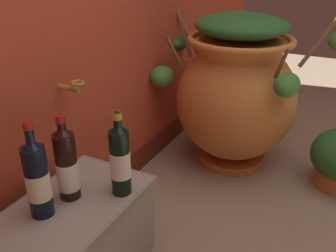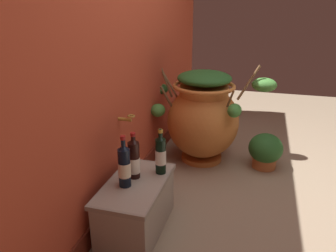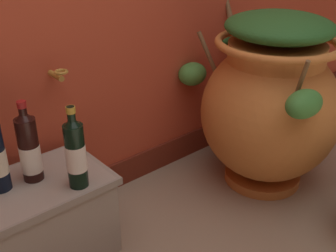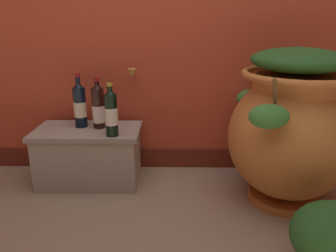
{
  "view_description": "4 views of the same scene",
  "coord_description": "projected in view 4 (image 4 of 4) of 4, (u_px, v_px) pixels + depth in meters",
  "views": [
    {
      "loc": [
        -1.33,
        0.07,
        1.18
      ],
      "look_at": [
        0.12,
        0.82,
        0.41
      ],
      "focal_mm": 39.55,
      "sensor_mm": 36.0,
      "label": 1
    },
    {
      "loc": [
        -2.34,
        0.14,
        1.48
      ],
      "look_at": [
        0.11,
        0.84,
        0.52
      ],
      "focal_mm": 35.34,
      "sensor_mm": 36.0,
      "label": 2
    },
    {
      "loc": [
        -0.98,
        -0.45,
        1.27
      ],
      "look_at": [
        0.14,
        0.85,
        0.4
      ],
      "focal_mm": 44.4,
      "sensor_mm": 36.0,
      "label": 3
    },
    {
      "loc": [
        -0.03,
        -1.07,
        1.02
      ],
      "look_at": [
        -0.06,
        0.87,
        0.39
      ],
      "focal_mm": 34.54,
      "sensor_mm": 36.0,
      "label": 4
    }
  ],
  "objects": [
    {
      "name": "wine_bottle_right",
      "position": [
        98.0,
        107.0,
        2.04
      ],
      "size": [
        0.08,
        0.08,
        0.32
      ],
      "color": "black",
      "rests_on": "stone_ledge"
    },
    {
      "name": "wine_bottle_middle",
      "position": [
        111.0,
        112.0,
        1.89
      ],
      "size": [
        0.08,
        0.08,
        0.32
      ],
      "color": "black",
      "rests_on": "stone_ledge"
    },
    {
      "name": "wine_bottle_left",
      "position": [
        80.0,
        104.0,
        2.05
      ],
      "size": [
        0.08,
        0.08,
        0.35
      ],
      "color": "black",
      "rests_on": "stone_ledge"
    },
    {
      "name": "terracotta_urn",
      "position": [
        292.0,
        126.0,
        1.79
      ],
      "size": [
        0.69,
        1.33,
        0.96
      ],
      "color": "#C17033",
      "rests_on": "ground_plane"
    },
    {
      "name": "stone_ledge",
      "position": [
        89.0,
        153.0,
        2.1
      ],
      "size": [
        0.67,
        0.37,
        0.36
      ],
      "color": "#9E9384",
      "rests_on": "ground_plane"
    },
    {
      "name": "potted_shrub",
      "position": [
        333.0,
        241.0,
        1.3
      ],
      "size": [
        0.34,
        0.32,
        0.33
      ],
      "color": "#B26638",
      "rests_on": "ground_plane"
    }
  ]
}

